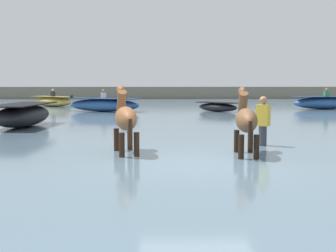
% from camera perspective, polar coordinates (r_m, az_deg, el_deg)
% --- Properties ---
extents(ground_plane, '(120.00, 120.00, 0.00)m').
position_cam_1_polar(ground_plane, '(9.32, 3.90, -6.73)').
color(ground_plane, gray).
extents(water_surface, '(90.00, 90.00, 0.38)m').
position_cam_1_polar(water_surface, '(19.17, 1.12, 0.21)').
color(water_surface, slate).
rests_on(water_surface, ground).
extents(horse_lead_chestnut, '(0.73, 1.76, 1.90)m').
position_cam_1_polar(horse_lead_chestnut, '(10.22, -5.41, 0.74)').
color(horse_lead_chestnut, brown).
rests_on(horse_lead_chestnut, ground).
extents(horse_trailing_bay, '(0.54, 1.72, 1.87)m').
position_cam_1_polar(horse_trailing_bay, '(10.05, 9.82, 0.49)').
color(horse_trailing_bay, brown).
rests_on(horse_trailing_bay, ground).
extents(boat_distant_west, '(2.38, 2.30, 0.51)m').
position_cam_1_polar(boat_distant_west, '(24.69, 6.29, 2.42)').
color(boat_distant_west, black).
rests_on(boat_distant_west, water_surface).
extents(boat_mid_channel, '(1.76, 3.97, 0.83)m').
position_cam_1_polar(boat_mid_channel, '(17.07, -17.86, 1.30)').
color(boat_mid_channel, black).
rests_on(boat_mid_channel, water_surface).
extents(boat_distant_east, '(4.24, 2.45, 1.21)m').
position_cam_1_polar(boat_distant_east, '(24.76, -8.10, 2.67)').
color(boat_distant_east, '#28518E').
rests_on(boat_distant_east, water_surface).
extents(boat_far_inshore, '(3.37, 2.88, 1.15)m').
position_cam_1_polar(boat_far_inshore, '(30.56, -14.36, 3.04)').
color(boat_far_inshore, gold).
rests_on(boat_far_inshore, water_surface).
extents(boat_mid_outer, '(4.04, 1.81, 1.24)m').
position_cam_1_polar(boat_mid_outer, '(28.29, 19.23, 2.80)').
color(boat_mid_outer, '#28518E').
rests_on(boat_mid_outer, water_surface).
extents(person_onlooker_left, '(0.38, 0.35, 1.63)m').
position_cam_1_polar(person_onlooker_left, '(11.64, 11.90, -0.05)').
color(person_onlooker_left, '#383842').
rests_on(person_onlooker_left, ground).
extents(far_shoreline, '(80.00, 2.40, 1.53)m').
position_cam_1_polar(far_shoreline, '(43.79, -0.33, 4.00)').
color(far_shoreline, '#706B5B').
rests_on(far_shoreline, ground).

